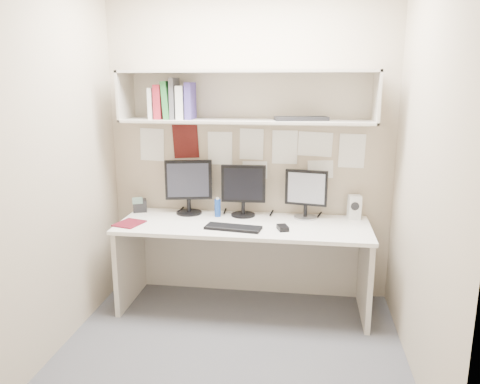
# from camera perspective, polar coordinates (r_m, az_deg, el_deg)

# --- Properties ---
(floor) EXTENTS (2.40, 2.00, 0.01)m
(floor) POSITION_cam_1_polar(r_m,az_deg,el_deg) (3.47, -1.07, -18.63)
(floor) COLOR #48484D
(floor) RESTS_ON ground
(wall_back) EXTENTS (2.40, 0.02, 2.60)m
(wall_back) POSITION_cam_1_polar(r_m,az_deg,el_deg) (3.97, 1.13, 5.58)
(wall_back) COLOR tan
(wall_back) RESTS_ON ground
(wall_front) EXTENTS (2.40, 0.02, 2.60)m
(wall_front) POSITION_cam_1_polar(r_m,az_deg,el_deg) (2.03, -5.69, -2.03)
(wall_front) COLOR tan
(wall_front) RESTS_ON ground
(wall_left) EXTENTS (0.02, 2.00, 2.60)m
(wall_left) POSITION_cam_1_polar(r_m,az_deg,el_deg) (3.39, -21.65, 3.31)
(wall_left) COLOR tan
(wall_left) RESTS_ON ground
(wall_right) EXTENTS (0.02, 2.00, 2.60)m
(wall_right) POSITION_cam_1_polar(r_m,az_deg,el_deg) (3.04, 21.76, 2.23)
(wall_right) COLOR tan
(wall_right) RESTS_ON ground
(desk) EXTENTS (2.00, 0.70, 0.73)m
(desk) POSITION_cam_1_polar(r_m,az_deg,el_deg) (3.87, 0.44, -8.95)
(desk) COLOR white
(desk) RESTS_ON floor
(overhead_hutch) EXTENTS (2.00, 0.38, 0.40)m
(overhead_hutch) POSITION_cam_1_polar(r_m,az_deg,el_deg) (3.79, 0.90, 11.59)
(overhead_hutch) COLOR beige
(overhead_hutch) RESTS_ON wall_back
(pinned_papers) EXTENTS (1.92, 0.01, 0.48)m
(pinned_papers) POSITION_cam_1_polar(r_m,az_deg,el_deg) (3.97, 1.12, 4.85)
(pinned_papers) COLOR white
(pinned_papers) RESTS_ON wall_back
(monitor_left) EXTENTS (0.39, 0.22, 0.46)m
(monitor_left) POSITION_cam_1_polar(r_m,az_deg,el_deg) (3.99, -6.28, 0.90)
(monitor_left) COLOR black
(monitor_left) RESTS_ON desk
(monitor_center) EXTENTS (0.37, 0.20, 0.43)m
(monitor_center) POSITION_cam_1_polar(r_m,az_deg,el_deg) (3.90, 0.41, 0.49)
(monitor_center) COLOR black
(monitor_center) RESTS_ON desk
(monitor_right) EXTENTS (0.35, 0.19, 0.40)m
(monitor_right) POSITION_cam_1_polar(r_m,az_deg,el_deg) (3.87, 8.06, 0.05)
(monitor_right) COLOR #A5A5AA
(monitor_right) RESTS_ON desk
(keyboard) EXTENTS (0.45, 0.21, 0.02)m
(keyboard) POSITION_cam_1_polar(r_m,az_deg,el_deg) (3.60, -0.84, -4.38)
(keyboard) COLOR black
(keyboard) RESTS_ON desk
(mouse) EXTENTS (0.10, 0.13, 0.04)m
(mouse) POSITION_cam_1_polar(r_m,az_deg,el_deg) (3.59, 5.23, -4.37)
(mouse) COLOR black
(mouse) RESTS_ON desk
(speaker) EXTENTS (0.11, 0.11, 0.20)m
(speaker) POSITION_cam_1_polar(r_m,az_deg,el_deg) (3.96, 13.76, -1.78)
(speaker) COLOR silver
(speaker) RESTS_ON desk
(blue_bottle) EXTENTS (0.05, 0.05, 0.16)m
(blue_bottle) POSITION_cam_1_polar(r_m,az_deg,el_deg) (3.91, -2.75, -1.92)
(blue_bottle) COLOR navy
(blue_bottle) RESTS_ON desk
(maroon_notebook) EXTENTS (0.24, 0.26, 0.01)m
(maroon_notebook) POSITION_cam_1_polar(r_m,az_deg,el_deg) (3.82, -13.33, -3.74)
(maroon_notebook) COLOR #580F1A
(maroon_notebook) RESTS_ON desk
(desk_phone) EXTENTS (0.14, 0.14, 0.14)m
(desk_phone) POSITION_cam_1_polar(r_m,az_deg,el_deg) (4.16, -12.11, -1.61)
(desk_phone) COLOR black
(desk_phone) RESTS_ON desk
(book_stack) EXTENTS (0.35, 0.20, 0.32)m
(book_stack) POSITION_cam_1_polar(r_m,az_deg,el_deg) (3.85, -8.20, 10.90)
(book_stack) COLOR silver
(book_stack) RESTS_ON overhead_hutch
(hutch_tray) EXTENTS (0.43, 0.24, 0.03)m
(hutch_tray) POSITION_cam_1_polar(r_m,az_deg,el_deg) (3.70, 7.48, 8.87)
(hutch_tray) COLOR black
(hutch_tray) RESTS_ON overhead_hutch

